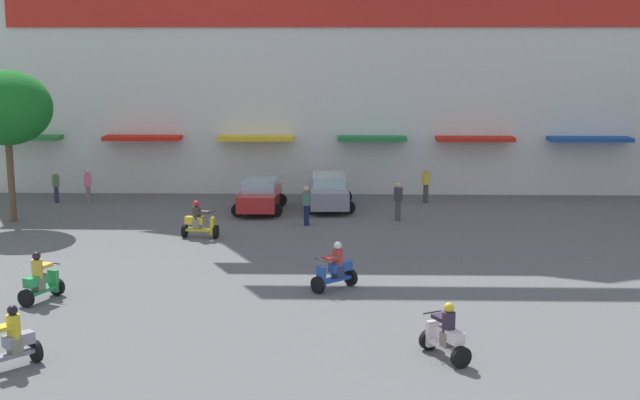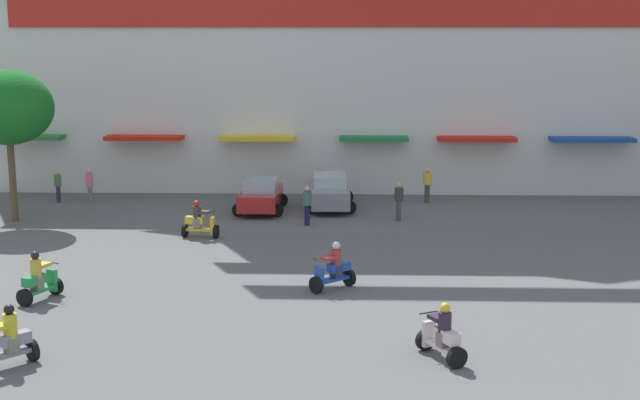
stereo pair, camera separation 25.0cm
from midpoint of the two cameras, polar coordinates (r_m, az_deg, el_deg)
name	(u,v)px [view 2 (the right image)]	position (r m, az deg, el deg)	size (l,w,h in m)	color
ground_plane	(381,294)	(26.08, 4.39, -6.29)	(128.00, 128.00, 0.00)	#585A5A
colonial_building	(368,4)	(47.58, 3.36, 12.95)	(38.26, 15.33, 22.28)	silver
plaza_tree_0	(8,108)	(37.90, -19.98, 5.80)	(3.79, 3.42, 6.38)	brown
parked_car_0	(261,195)	(38.28, -3.80, 0.32)	(2.29, 3.92, 1.45)	#AD2523
parked_car_1	(330,191)	(38.90, 0.84, 0.59)	(2.41, 4.39, 1.57)	gray
scooter_rider_0	(442,336)	(20.95, 8.49, -8.97)	(1.16, 1.55, 1.45)	black
scooter_rider_2	(7,342)	(21.49, -19.87, -8.94)	(1.35, 1.37, 1.52)	black
scooter_rider_5	(200,222)	(33.48, -7.84, -1.48)	(1.44, 0.66, 1.47)	black
scooter_rider_6	(334,270)	(26.34, 1.18, -4.70)	(1.46, 1.37, 1.49)	black
scooter_rider_7	(39,280)	(26.49, -18.02, -5.12)	(1.03, 1.53, 1.53)	black
pedestrian_0	(399,199)	(36.36, 5.49, 0.06)	(0.53, 0.53, 1.65)	#494045
pedestrian_1	(307,203)	(35.29, -0.67, -0.21)	(0.51, 0.51, 1.65)	#171C42
pedestrian_2	(58,184)	(42.13, -16.97, 1.01)	(0.42, 0.42, 1.53)	#2B2A49
pedestrian_3	(90,184)	(41.67, -14.99, 1.06)	(0.41, 0.41, 1.60)	slate
pedestrian_4	(427,183)	(40.53, 7.37, 1.13)	(0.56, 0.56, 1.68)	#433B35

